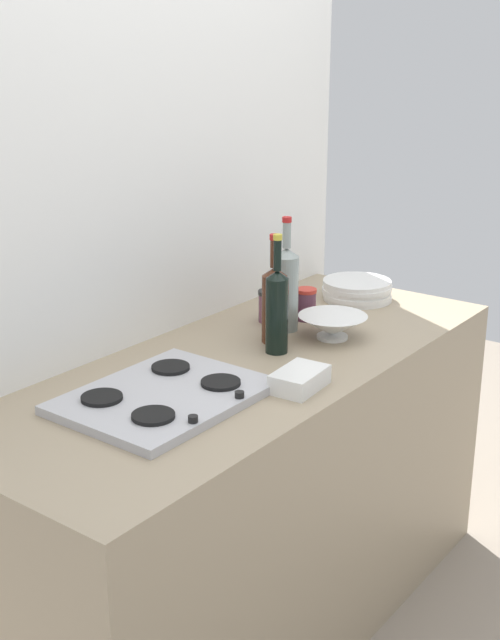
{
  "coord_description": "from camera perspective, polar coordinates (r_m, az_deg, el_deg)",
  "views": [
    {
      "loc": [
        -1.79,
        -1.35,
        1.77
      ],
      "look_at": [
        0.0,
        0.0,
        1.02
      ],
      "focal_mm": 47.05,
      "sensor_mm": 36.0,
      "label": 1
    }
  ],
  "objects": [
    {
      "name": "butter_dish",
      "position": [
        2.2,
        3.39,
        -4.06
      ],
      "size": [
        0.17,
        0.12,
        0.05
      ],
      "primitive_type": "cube",
      "rotation": [
        0.0,
        0.0,
        0.08
      ],
      "color": "white",
      "rests_on": "counter_block"
    },
    {
      "name": "plate_stack",
      "position": [
        2.97,
        7.29,
        2.04
      ],
      "size": [
        0.24,
        0.25,
        0.07
      ],
      "color": "white",
      "rests_on": "counter_block"
    },
    {
      "name": "counter_block",
      "position": [
        2.6,
        0.0,
        -12.0
      ],
      "size": [
        1.8,
        0.7,
        0.9
      ],
      "primitive_type": "cube",
      "color": "tan",
      "rests_on": "ground"
    },
    {
      "name": "condiment_jar_front",
      "position": [
        2.73,
        3.83,
        1.08
      ],
      "size": [
        0.07,
        0.07,
        0.11
      ],
      "color": "#66384C",
      "rests_on": "counter_block"
    },
    {
      "name": "condiment_jar_rear",
      "position": [
        2.71,
        1.38,
        0.96
      ],
      "size": [
        0.08,
        0.08,
        0.1
      ],
      "color": "#66384C",
      "rests_on": "counter_block"
    },
    {
      "name": "ground_plane",
      "position": [
        2.85,
        0.0,
        -19.8
      ],
      "size": [
        6.0,
        6.0,
        0.0
      ],
      "primitive_type": "plane",
      "color": "gray",
      "rests_on": "ground"
    },
    {
      "name": "wine_bottle_mid_left",
      "position": [
        2.42,
        1.85,
        0.75
      ],
      "size": [
        0.07,
        0.07,
        0.35
      ],
      "color": "black",
      "rests_on": "counter_block"
    },
    {
      "name": "backsplash_panel",
      "position": [
        2.57,
        -6.79,
        3.88
      ],
      "size": [
        1.9,
        0.06,
        2.25
      ],
      "primitive_type": "cube",
      "color": "white",
      "rests_on": "ground"
    },
    {
      "name": "wine_bottle_leftmost",
      "position": [
        2.51,
        1.67,
        1.24
      ],
      "size": [
        0.08,
        0.08,
        0.33
      ],
      "color": "#472314",
      "rests_on": "counter_block"
    },
    {
      "name": "mixing_bowl",
      "position": [
        2.57,
        5.64,
        -0.39
      ],
      "size": [
        0.21,
        0.21,
        0.07
      ],
      "color": "white",
      "rests_on": "counter_block"
    },
    {
      "name": "wine_bottle_mid_right",
      "position": [
        2.61,
        2.46,
        2.25
      ],
      "size": [
        0.08,
        0.08,
        0.36
      ],
      "color": "gray",
      "rests_on": "counter_block"
    },
    {
      "name": "stovetop_hob",
      "position": [
        2.14,
        -5.94,
        -5.13
      ],
      "size": [
        0.51,
        0.39,
        0.04
      ],
      "color": "#B2B2B7",
      "rests_on": "counter_block"
    }
  ]
}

